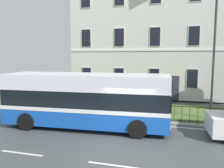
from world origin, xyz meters
TOP-DOWN VIEW (x-y plane):
  - ground_plane at (0.00, 1.01)m, footprint 60.00×56.00m
  - georgian_townhouse at (1.91, 16.23)m, footprint 19.88×10.25m
  - iron_verge_railing at (1.91, 4.40)m, footprint 15.77×0.04m
  - single_decker_bus at (-2.71, 2.29)m, footprint 9.45×3.11m
  - street_lamp_post at (4.35, 5.50)m, footprint 0.36×0.24m

SIDE VIEW (x-z plane):
  - ground_plane at x=0.00m, z-range -0.11..0.07m
  - iron_verge_railing at x=1.91m, z-range 0.14..1.11m
  - single_decker_bus at x=-2.71m, z-range 0.08..3.15m
  - street_lamp_post at x=4.35m, z-range 0.62..8.27m
  - georgian_townhouse at x=1.91m, z-range 0.15..13.84m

